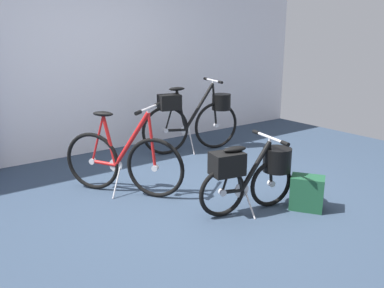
% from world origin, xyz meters
% --- Properties ---
extents(ground_plane, '(7.61, 7.61, 0.00)m').
position_xyz_m(ground_plane, '(0.00, 0.00, 0.00)').
color(ground_plane, '#2D3D51').
extents(back_wall, '(7.61, 0.10, 3.11)m').
position_xyz_m(back_wall, '(0.00, 2.33, 1.55)').
color(back_wall, silver).
rests_on(back_wall, ground_plane).
extents(folding_bike_foreground, '(0.96, 0.53, 0.70)m').
position_xyz_m(folding_bike_foreground, '(0.40, -0.37, 0.38)').
color(folding_bike_foreground, black).
rests_on(folding_bike_foreground, ground_plane).
extents(display_bike_left, '(1.39, 0.53, 0.98)m').
position_xyz_m(display_bike_left, '(1.16, 1.49, 0.49)').
color(display_bike_left, black).
rests_on(display_bike_left, ground_plane).
extents(display_bike_right, '(0.79, 1.09, 0.91)m').
position_xyz_m(display_bike_right, '(-0.35, 0.70, 0.35)').
color(display_bike_right, black).
rests_on(display_bike_right, ground_plane).
extents(backpack_on_floor, '(0.33, 0.35, 0.32)m').
position_xyz_m(backpack_on_floor, '(0.83, -0.66, 0.16)').
color(backpack_on_floor, '#19472D').
rests_on(backpack_on_floor, ground_plane).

